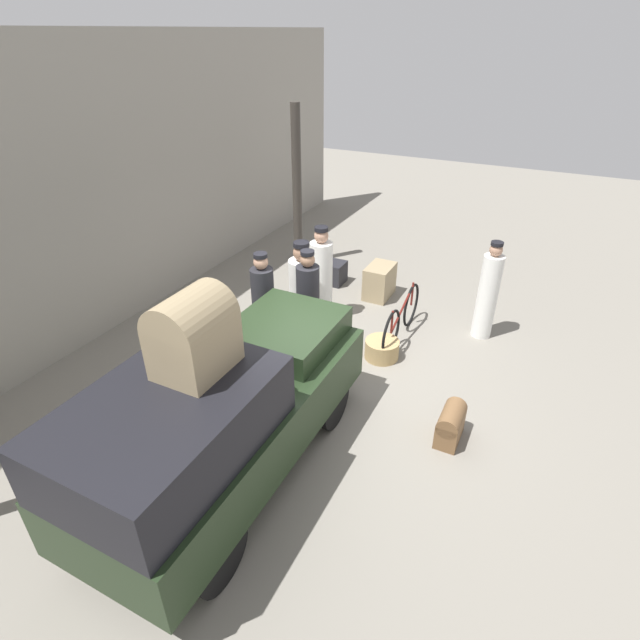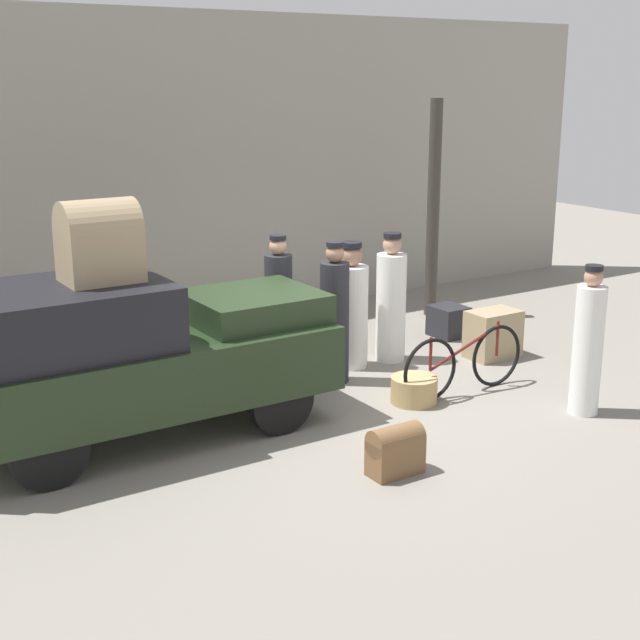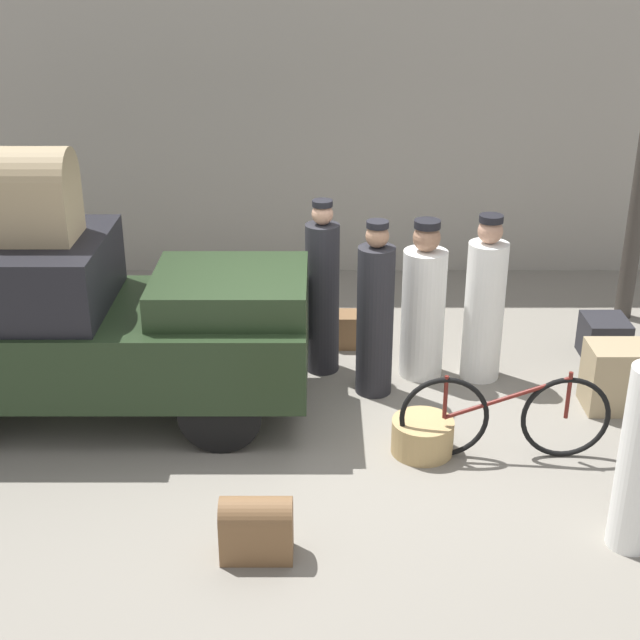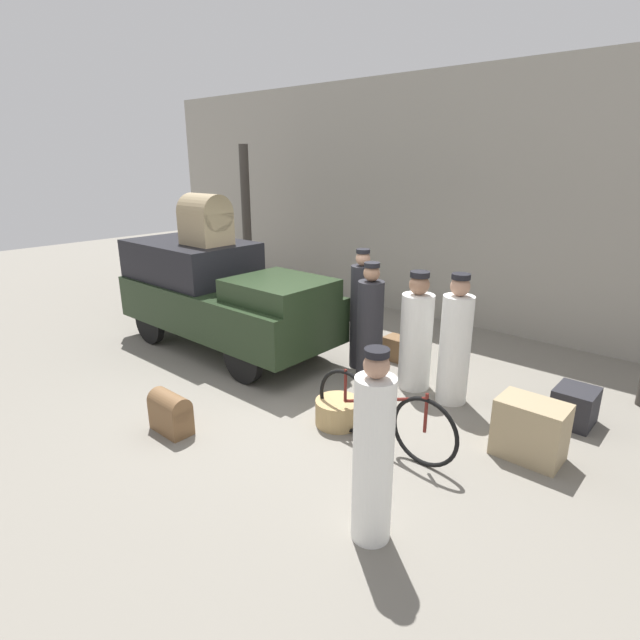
{
  "view_description": "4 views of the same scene",
  "coord_description": "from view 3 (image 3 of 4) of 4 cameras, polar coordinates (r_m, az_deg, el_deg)",
  "views": [
    {
      "loc": [
        -5.17,
        -2.49,
        4.46
      ],
      "look_at": [
        0.2,
        0.2,
        0.95
      ],
      "focal_mm": 28.0,
      "sensor_mm": 36.0,
      "label": 1
    },
    {
      "loc": [
        -4.98,
        -7.92,
        3.6
      ],
      "look_at": [
        0.2,
        0.2,
        0.95
      ],
      "focal_mm": 50.0,
      "sensor_mm": 36.0,
      "label": 2
    },
    {
      "loc": [
        0.18,
        -7.02,
        4.11
      ],
      "look_at": [
        0.2,
        0.2,
        0.95
      ],
      "focal_mm": 50.0,
      "sensor_mm": 36.0,
      "label": 3
    },
    {
      "loc": [
        4.35,
        -4.54,
        2.98
      ],
      "look_at": [
        0.2,
        0.2,
        0.95
      ],
      "focal_mm": 28.0,
      "sensor_mm": 36.0,
      "label": 4
    }
  ],
  "objects": [
    {
      "name": "station_building_facade",
      "position": [
        11.25,
        -1.12,
        14.13
      ],
      "size": [
        16.0,
        0.15,
        4.5
      ],
      "color": "gray",
      "rests_on": "ground"
    },
    {
      "name": "ground_plane",
      "position": [
        8.14,
        -1.41,
        -6.71
      ],
      "size": [
        30.0,
        30.0,
        0.0
      ],
      "primitive_type": "plane",
      "color": "gray"
    },
    {
      "name": "suitcase_black_upright",
      "position": [
        9.57,
        1.79,
        -0.6
      ],
      "size": [
        0.42,
        0.31,
        0.37
      ],
      "color": "brown",
      "rests_on": "ground"
    },
    {
      "name": "porter_standing_middle",
      "position": [
        6.67,
        19.78,
        -8.01
      ],
      "size": [
        0.32,
        0.32,
        1.66
      ],
      "color": "white",
      "rests_on": "ground"
    },
    {
      "name": "wicker_basket",
      "position": [
        7.72,
        6.4,
        -7.39
      ],
      "size": [
        0.53,
        0.53,
        0.3
      ],
      "color": "tan",
      "rests_on": "ground"
    },
    {
      "name": "bicycle",
      "position": [
        7.65,
        11.59,
        -6.06
      ],
      "size": [
        1.77,
        0.04,
        0.8
      ],
      "color": "black",
      "rests_on": "ground"
    },
    {
      "name": "canopy_pillar_right",
      "position": [
        10.42,
        19.75,
        8.57
      ],
      "size": [
        0.19,
        0.19,
        3.28
      ],
      "color": "#38332D",
      "rests_on": "ground"
    },
    {
      "name": "porter_carrying_trunk",
      "position": [
        8.81,
        10.3,
        0.93
      ],
      "size": [
        0.39,
        0.39,
        1.68
      ],
      "color": "white",
      "rests_on": "ground"
    },
    {
      "name": "trunk_umber_medium",
      "position": [
        8.74,
        18.62,
        -3.45
      ],
      "size": [
        0.68,
        0.45,
        0.63
      ],
      "color": "#9E8966",
      "rests_on": "ground"
    },
    {
      "name": "porter_lifting_near_truck",
      "position": [
        8.79,
        -0.03,
        1.68
      ],
      "size": [
        0.34,
        0.34,
        1.78
      ],
      "color": "#232328",
      "rests_on": "ground"
    },
    {
      "name": "suitcase_tan_flat",
      "position": [
        9.73,
        17.55,
        -1.09
      ],
      "size": [
        0.44,
        0.49,
        0.44
      ],
      "color": "#232328",
      "rests_on": "ground"
    },
    {
      "name": "truck",
      "position": [
        8.24,
        -15.66,
        0.0
      ],
      "size": [
        3.87,
        1.54,
        1.69
      ],
      "color": "black",
      "rests_on": "ground"
    },
    {
      "name": "porter_with_bicycle",
      "position": [
        8.37,
        3.38,
        0.27
      ],
      "size": [
        0.35,
        0.35,
        1.72
      ],
      "color": "#232328",
      "rests_on": "ground"
    },
    {
      "name": "trunk_on_truck_roof",
      "position": [
        7.94,
        -18.2,
        7.61
      ],
      "size": [
        0.71,
        0.58,
        0.79
      ],
      "color": "#9E8966",
      "rests_on": "truck"
    },
    {
      "name": "trunk_wicker_pale",
      "position": [
        6.47,
        -4.25,
        -13.07
      ],
      "size": [
        0.52,
        0.27,
        0.48
      ],
      "color": "brown",
      "rests_on": "ground"
    },
    {
      "name": "conductor_in_dark_uniform",
      "position": [
        8.78,
        6.45,
        0.82
      ],
      "size": [
        0.43,
        0.43,
        1.61
      ],
      "color": "white",
      "rests_on": "ground"
    }
  ]
}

